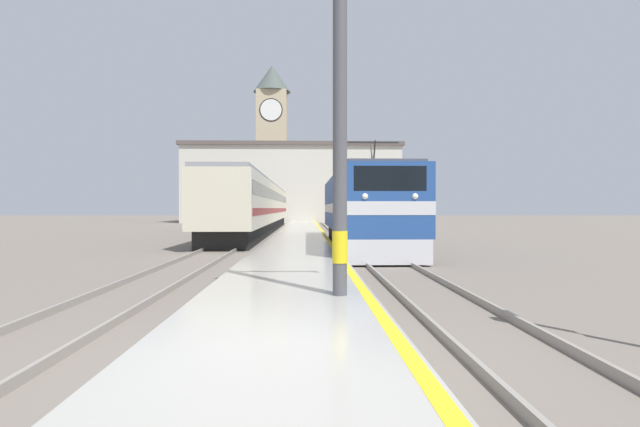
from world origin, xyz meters
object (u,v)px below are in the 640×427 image
object	(u,v)px
locomotive_train	(362,210)
clock_tower	(272,138)
catenary_mast	(344,102)
passenger_train	(259,206)

from	to	relation	value
locomotive_train	clock_tower	xyz separation A→B (m)	(-7.70, 50.75, 10.60)
catenary_mast	clock_tower	size ratio (longest dim) A/B	0.31
passenger_train	catenary_mast	xyz separation A→B (m)	(4.45, -30.54, 1.79)
locomotive_train	passenger_train	world-z (taller)	locomotive_train
catenary_mast	locomotive_train	bearing A→B (deg)	82.29
locomotive_train	passenger_train	distance (m)	17.30
passenger_train	locomotive_train	bearing A→B (deg)	-68.23
locomotive_train	catenary_mast	world-z (taller)	catenary_mast
catenary_mast	clock_tower	xyz separation A→B (m)	(-5.74, 65.23, 8.56)
passenger_train	catenary_mast	world-z (taller)	catenary_mast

